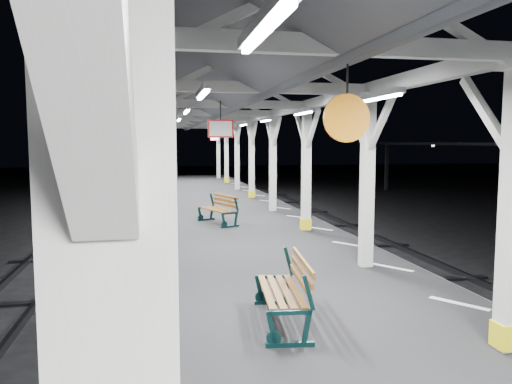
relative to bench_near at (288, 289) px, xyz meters
name	(u,v)px	position (x,y,z in m)	size (l,w,h in m)	color
ground	(246,292)	(0.26, 4.68, -1.47)	(120.00, 120.00, 0.00)	black
platform	(246,270)	(0.26, 4.68, -0.97)	(6.00, 50.00, 1.00)	black
hazard_stripes_left	(135,253)	(-2.19, 4.68, -0.46)	(1.00, 48.00, 0.01)	silver
hazard_stripes_right	(349,244)	(2.71, 4.68, -0.46)	(1.00, 48.00, 0.01)	silver
track_left	(11,302)	(-4.74, 4.68, -1.39)	(2.20, 60.00, 0.16)	#2D2D33
track_right	(445,277)	(5.26, 4.68, -1.39)	(2.20, 60.00, 0.16)	#2D2D33
canopy	(246,89)	(0.26, 4.66, 3.09)	(5.40, 49.00, 4.65)	silver
bench_near	(288,289)	(0.00, 0.00, 0.00)	(0.77, 1.67, 0.88)	black
bench_mid	(220,208)	(0.11, 8.28, -0.02)	(1.09, 1.66, 0.85)	black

